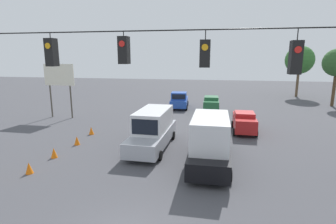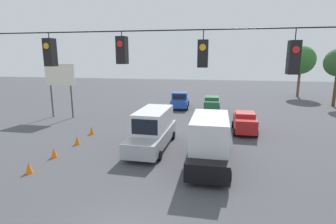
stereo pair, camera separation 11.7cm
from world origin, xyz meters
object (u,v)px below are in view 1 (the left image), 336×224
object	(u,v)px
sedan_red_oncoming_far	(244,122)
traffic_cone_second	(54,153)
traffic_cone_fourth	(91,131)
box_truck_black_crossing_near	(210,141)
box_truck_silver_withflow_mid	(153,129)
overhead_signal_span	(125,95)
traffic_cone_third	(77,140)
sedan_green_oncoming_deep	(211,104)
pickup_truck_blue_withflow_deep	(179,100)
roadside_billboard	(59,79)
traffic_cone_nearest	(29,168)
tree_horizon_right	(300,60)

from	to	relation	value
sedan_red_oncoming_far	traffic_cone_second	xyz separation A→B (m)	(12.98, 8.62, -0.61)
traffic_cone_second	traffic_cone_fourth	world-z (taller)	same
box_truck_black_crossing_near	sedan_red_oncoming_far	bearing A→B (deg)	-109.55
box_truck_silver_withflow_mid	traffic_cone_fourth	bearing A→B (deg)	-19.29
overhead_signal_span	sedan_red_oncoming_far	size ratio (longest dim) A/B	5.75
overhead_signal_span	sedan_red_oncoming_far	distance (m)	16.51
box_truck_black_crossing_near	traffic_cone_third	bearing A→B (deg)	-10.93
sedan_green_oncoming_deep	traffic_cone_fourth	distance (m)	14.80
pickup_truck_blue_withflow_deep	box_truck_black_crossing_near	bearing A→B (deg)	103.95
sedan_red_oncoming_far	traffic_cone_third	world-z (taller)	sedan_red_oncoming_far
sedan_green_oncoming_deep	traffic_cone_second	distance (m)	19.15
roadside_billboard	overhead_signal_span	bearing A→B (deg)	128.45
box_truck_silver_withflow_mid	traffic_cone_third	distance (m)	5.95
box_truck_silver_withflow_mid	roadside_billboard	distance (m)	14.67
sedan_red_oncoming_far	roadside_billboard	xyz separation A→B (m)	(19.25, -2.30, 3.28)
traffic_cone_nearest	traffic_cone_third	distance (m)	5.15
overhead_signal_span	box_truck_silver_withflow_mid	distance (m)	10.49
overhead_signal_span	sedan_red_oncoming_far	xyz separation A→B (m)	(-5.58, -14.91, -4.35)
traffic_cone_fourth	traffic_cone_nearest	bearing A→B (deg)	90.87
sedan_green_oncoming_deep	tree_horizon_right	size ratio (longest dim) A/B	0.52
sedan_red_oncoming_far	traffic_cone_second	world-z (taller)	sedan_red_oncoming_far
sedan_red_oncoming_far	tree_horizon_right	xyz separation A→B (m)	(-10.81, -23.93, 5.12)
overhead_signal_span	box_truck_black_crossing_near	bearing A→B (deg)	-111.59
tree_horizon_right	traffic_cone_third	bearing A→B (deg)	51.62
sedan_green_oncoming_deep	traffic_cone_nearest	distance (m)	21.26
sedan_green_oncoming_deep	tree_horizon_right	world-z (taller)	tree_horizon_right
traffic_cone_nearest	sedan_green_oncoming_deep	bearing A→B (deg)	-117.59
overhead_signal_span	box_truck_black_crossing_near	xyz separation A→B (m)	(-2.79, -7.05, -3.78)
box_truck_silver_withflow_mid	traffic_cone_nearest	distance (m)	8.34
overhead_signal_span	traffic_cone_third	xyz separation A→B (m)	(7.26, -8.99, -4.96)
sedan_green_oncoming_deep	roadside_billboard	xyz separation A→B (m)	(16.17, 5.45, 3.20)
pickup_truck_blue_withflow_deep	roadside_billboard	size ratio (longest dim) A/B	0.89
traffic_cone_nearest	pickup_truck_blue_withflow_deep	bearing A→B (deg)	-104.78
pickup_truck_blue_withflow_deep	traffic_cone_third	size ratio (longest dim) A/B	7.73
overhead_signal_span	tree_horizon_right	xyz separation A→B (m)	(-16.39, -38.85, 0.77)
box_truck_silver_withflow_mid	tree_horizon_right	bearing A→B (deg)	-121.39
box_truck_black_crossing_near	pickup_truck_blue_withflow_deep	xyz separation A→B (m)	(4.50, -18.13, -0.55)
pickup_truck_blue_withflow_deep	roadside_billboard	xyz separation A→B (m)	(11.96, 7.96, 3.26)
overhead_signal_span	roadside_billboard	xyz separation A→B (m)	(13.67, -17.22, -1.07)
sedan_green_oncoming_deep	sedan_red_oncoming_far	xyz separation A→B (m)	(-3.08, 7.75, -0.09)
box_truck_black_crossing_near	traffic_cone_nearest	bearing A→B (deg)	17.60
pickup_truck_blue_withflow_deep	traffic_cone_second	world-z (taller)	pickup_truck_blue_withflow_deep
roadside_billboard	tree_horizon_right	xyz separation A→B (m)	(-30.06, -21.63, 1.84)
traffic_cone_nearest	sedan_red_oncoming_far	bearing A→B (deg)	-139.40
box_truck_black_crossing_near	roadside_billboard	xyz separation A→B (m)	(16.46, -10.17, 2.71)
sedan_green_oncoming_deep	traffic_cone_third	size ratio (longest dim) A/B	6.48
pickup_truck_blue_withflow_deep	roadside_billboard	bearing A→B (deg)	33.65
pickup_truck_blue_withflow_deep	traffic_cone_fourth	xyz separation A→B (m)	(5.75, 13.44, -0.64)
overhead_signal_span	tree_horizon_right	distance (m)	42.17
box_truck_black_crossing_near	traffic_cone_third	size ratio (longest dim) A/B	10.38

